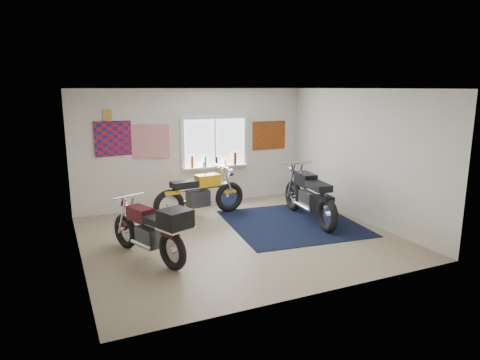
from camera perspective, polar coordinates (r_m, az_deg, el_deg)
name	(u,v)px	position (r m, az deg, el deg)	size (l,w,h in m)	color
ground	(238,236)	(8.04, -0.27, -7.53)	(5.50, 5.50, 0.00)	#9E896B
room_shell	(238,149)	(7.64, -0.29, 4.12)	(5.50, 5.50, 5.50)	white
navy_rug	(292,223)	(8.85, 6.95, -5.69)	(2.50, 2.60, 0.01)	black
window_assembly	(215,146)	(10.12, -3.39, 4.57)	(1.66, 0.17, 1.26)	white
oil_bottles	(217,160)	(10.12, -3.11, 2.62)	(1.16, 0.09, 0.30)	brown
flag_display	(107,115)	(9.48, -17.30, 8.26)	(1.60, 0.10, 1.17)	red
triumph_poster	(269,135)	(10.71, 3.88, 5.96)	(0.90, 0.03, 0.70)	#A54C14
yellow_triumph	(200,195)	(9.16, -5.38, -2.03)	(2.11, 0.63, 1.06)	black
black_chrome_bike	(309,197)	(8.95, 9.23, -2.26)	(0.68, 2.23, 1.15)	black
maroon_tourer	(152,230)	(6.94, -11.59, -6.60)	(1.01, 1.87, 0.98)	black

